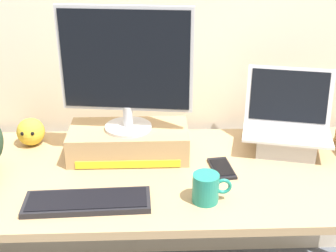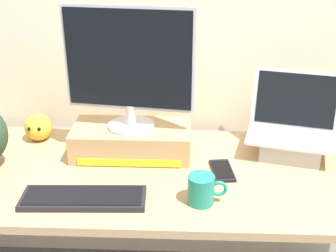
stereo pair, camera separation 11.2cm
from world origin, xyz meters
name	(u,v)px [view 1 (the left image)]	position (x,y,z in m)	size (l,w,h in m)	color
desk	(168,186)	(0.00, 0.00, 0.65)	(1.90, 0.70, 0.72)	tan
toner_box_yellow	(129,142)	(-0.15, 0.13, 0.77)	(0.45, 0.23, 0.11)	tan
desktop_monitor	(126,67)	(-0.15, 0.13, 1.07)	(0.48, 0.18, 0.46)	silver
open_laptop	(286,133)	(0.47, 0.16, 0.78)	(0.38, 0.31, 0.31)	#ADADB2
external_keyboard	(87,202)	(-0.27, -0.20, 0.73)	(0.41, 0.15, 0.02)	black
coffee_mug	(206,188)	(0.12, -0.20, 0.76)	(0.13, 0.09, 0.10)	#1E7F70
cell_phone	(222,168)	(0.20, 0.00, 0.72)	(0.09, 0.16, 0.01)	black
plush_toy	(31,132)	(-0.55, 0.23, 0.77)	(0.11, 0.11, 0.11)	gold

